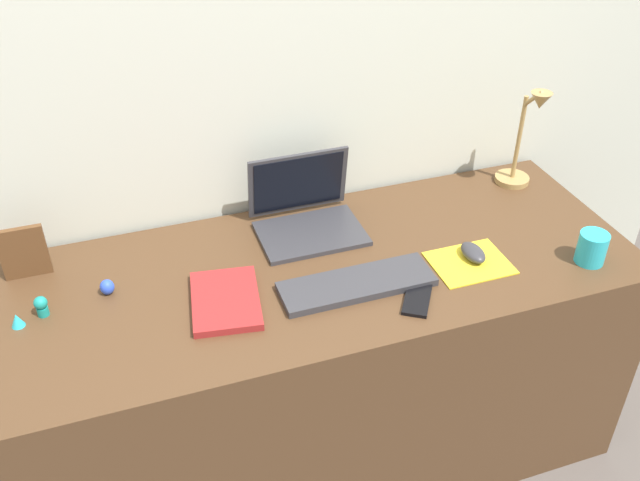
% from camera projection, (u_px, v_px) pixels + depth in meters
% --- Properties ---
extents(ground_plane, '(6.00, 6.00, 0.00)m').
position_uv_depth(ground_plane, '(315.00, 446.00, 2.35)').
color(ground_plane, '#59514C').
extents(back_wall, '(2.99, 0.05, 1.55)m').
position_uv_depth(back_wall, '(275.00, 189.00, 2.20)').
color(back_wall, beige).
rests_on(back_wall, ground_plane).
extents(desk, '(1.79, 0.68, 0.74)m').
position_uv_depth(desk, '(315.00, 366.00, 2.14)').
color(desk, '#4C331E').
rests_on(desk, ground_plane).
extents(laptop, '(0.30, 0.24, 0.21)m').
position_uv_depth(laptop, '(305.00, 211.00, 2.06)').
color(laptop, '#333338').
rests_on(laptop, desk).
extents(keyboard, '(0.41, 0.13, 0.02)m').
position_uv_depth(keyboard, '(357.00, 284.00, 1.85)').
color(keyboard, '#333338').
rests_on(keyboard, desk).
extents(mousepad, '(0.21, 0.17, 0.00)m').
position_uv_depth(mousepad, '(470.00, 263.00, 1.94)').
color(mousepad, yellow).
rests_on(mousepad, desk).
extents(mouse, '(0.06, 0.10, 0.03)m').
position_uv_depth(mouse, '(473.00, 253.00, 1.95)').
color(mouse, '#333338').
rests_on(mouse, mousepad).
extents(cell_phone, '(0.12, 0.14, 0.01)m').
position_uv_depth(cell_phone, '(417.00, 300.00, 1.81)').
color(cell_phone, black).
rests_on(cell_phone, desk).
extents(desk_lamp, '(0.11, 0.16, 0.34)m').
position_uv_depth(desk_lamp, '(525.00, 141.00, 2.19)').
color(desk_lamp, '#A5844C').
rests_on(desk_lamp, desk).
extents(notebook_pad, '(0.20, 0.26, 0.02)m').
position_uv_depth(notebook_pad, '(226.00, 300.00, 1.80)').
color(notebook_pad, maroon).
rests_on(notebook_pad, desk).
extents(picture_frame, '(0.12, 0.02, 0.15)m').
position_uv_depth(picture_frame, '(23.00, 252.00, 1.86)').
color(picture_frame, brown).
rests_on(picture_frame, desk).
extents(coffee_mug, '(0.08, 0.08, 0.09)m').
position_uv_depth(coffee_mug, '(592.00, 248.00, 1.92)').
color(coffee_mug, '#28B7CC').
rests_on(coffee_mug, desk).
extents(toy_figurine_cyan, '(0.03, 0.03, 0.04)m').
position_uv_depth(toy_figurine_cyan, '(17.00, 320.00, 1.72)').
color(toy_figurine_cyan, '#28B7CC').
rests_on(toy_figurine_cyan, desk).
extents(toy_figurine_teal, '(0.03, 0.03, 0.06)m').
position_uv_depth(toy_figurine_teal, '(41.00, 306.00, 1.75)').
color(toy_figurine_teal, teal).
rests_on(toy_figurine_teal, desk).
extents(toy_figurine_blue, '(0.04, 0.04, 0.04)m').
position_uv_depth(toy_figurine_blue, '(107.00, 287.00, 1.83)').
color(toy_figurine_blue, blue).
rests_on(toy_figurine_blue, desk).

